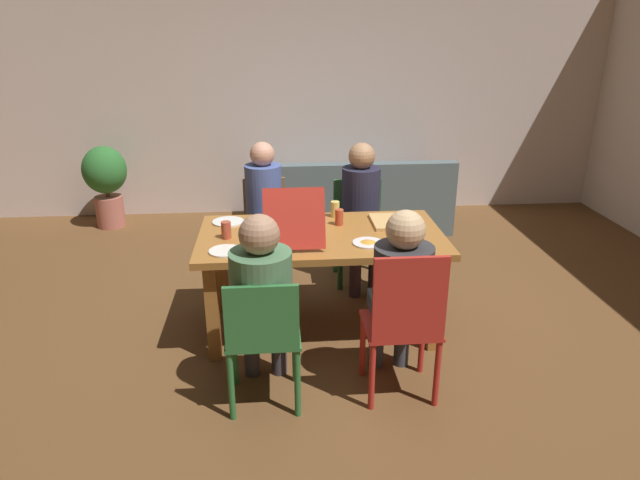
% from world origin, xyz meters
% --- Properties ---
extents(ground_plane, '(20.00, 20.00, 0.00)m').
position_xyz_m(ground_plane, '(0.00, 0.00, 0.00)').
color(ground_plane, brown).
extents(back_wall, '(7.28, 0.12, 2.82)m').
position_xyz_m(back_wall, '(0.00, 2.93, 1.41)').
color(back_wall, beige).
rests_on(back_wall, ground).
extents(dining_table, '(1.74, 0.94, 0.76)m').
position_xyz_m(dining_table, '(0.00, 0.00, 0.66)').
color(dining_table, '#A2672C').
rests_on(dining_table, ground).
extents(chair_0, '(0.44, 0.43, 0.87)m').
position_xyz_m(chair_0, '(0.41, 0.90, 0.47)').
color(chair_0, '#2B6132').
rests_on(chair_0, ground).
extents(person_0, '(0.32, 0.53, 1.23)m').
position_xyz_m(person_0, '(0.41, 0.76, 0.72)').
color(person_0, '#3D2C39').
rests_on(person_0, ground).
extents(chair_1, '(0.44, 0.41, 0.98)m').
position_xyz_m(chair_1, '(0.41, -0.91, 0.55)').
color(chair_1, red).
rests_on(chair_1, ground).
extents(person_1, '(0.35, 0.50, 1.18)m').
position_xyz_m(person_1, '(0.41, -0.77, 0.71)').
color(person_1, '#3B424E').
rests_on(person_1, ground).
extents(chair_2, '(0.39, 0.44, 0.89)m').
position_xyz_m(chair_2, '(-0.41, 0.94, 0.48)').
color(chair_2, olive).
rests_on(chair_2, ground).
extents(person_2, '(0.31, 0.49, 1.25)m').
position_xyz_m(person_2, '(-0.41, 0.81, 0.73)').
color(person_2, '#3B2E3E').
rests_on(person_2, ground).
extents(chair_3, '(0.43, 0.40, 0.85)m').
position_xyz_m(chair_3, '(-0.41, -0.93, 0.49)').
color(chair_3, '#2D6E37').
rests_on(chair_3, ground).
extents(person_3, '(0.36, 0.50, 1.19)m').
position_xyz_m(person_3, '(-0.41, -0.80, 0.71)').
color(person_3, '#39343E').
rests_on(person_3, ground).
extents(pizza_box_0, '(0.40, 0.54, 0.41)m').
position_xyz_m(pizza_box_0, '(-0.20, -0.07, 0.81)').
color(pizza_box_0, red).
rests_on(pizza_box_0, dining_table).
extents(pizza_box_1, '(0.35, 0.35, 0.02)m').
position_xyz_m(pizza_box_1, '(0.57, 0.18, 0.77)').
color(pizza_box_1, tan).
rests_on(pizza_box_1, dining_table).
extents(plate_0, '(0.21, 0.21, 0.03)m').
position_xyz_m(plate_0, '(0.30, -0.22, 0.76)').
color(plate_0, white).
rests_on(plate_0, dining_table).
extents(plate_1, '(0.22, 0.22, 0.01)m').
position_xyz_m(plate_1, '(-0.65, -0.29, 0.76)').
color(plate_1, white).
rests_on(plate_1, dining_table).
extents(plate_2, '(0.24, 0.24, 0.01)m').
position_xyz_m(plate_2, '(-0.68, 0.30, 0.76)').
color(plate_2, white).
rests_on(plate_2, dining_table).
extents(drinking_glass_0, '(0.07, 0.07, 0.12)m').
position_xyz_m(drinking_glass_0, '(-0.66, -0.04, 0.82)').
color(drinking_glass_0, '#B24831').
rests_on(drinking_glass_0, dining_table).
extents(drinking_glass_1, '(0.06, 0.06, 0.12)m').
position_xyz_m(drinking_glass_1, '(0.15, 0.18, 0.82)').
color(drinking_glass_1, '#B74529').
rests_on(drinking_glass_1, dining_table).
extents(drinking_glass_2, '(0.07, 0.07, 0.12)m').
position_xyz_m(drinking_glass_2, '(0.14, 0.37, 0.82)').
color(drinking_glass_2, '#E3CE63').
rests_on(drinking_glass_2, dining_table).
extents(drinking_glass_3, '(0.08, 0.08, 0.13)m').
position_xyz_m(drinking_glass_3, '(0.46, -0.39, 0.82)').
color(drinking_glass_3, '#E6C75F').
rests_on(drinking_glass_3, dining_table).
extents(couch, '(2.16, 0.86, 0.80)m').
position_xyz_m(couch, '(0.50, 2.19, 0.28)').
color(couch, slate).
rests_on(couch, ground).
extents(potted_plant, '(0.47, 0.47, 0.91)m').
position_xyz_m(potted_plant, '(-2.17, 2.46, 0.55)').
color(potted_plant, '#BB6859').
rests_on(potted_plant, ground).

